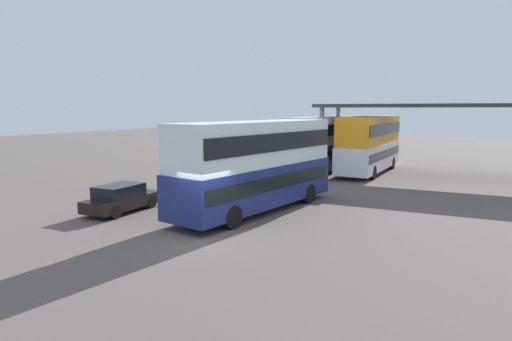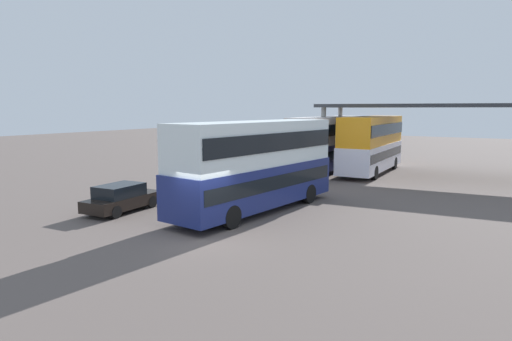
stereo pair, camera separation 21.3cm
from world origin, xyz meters
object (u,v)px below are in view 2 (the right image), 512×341
Objects in this scene: parked_hatchback at (122,198)px; double_decker_near_canopy at (327,142)px; double_decker_mid_row at (372,142)px; double_decker_main at (256,162)px.

double_decker_near_canopy reaches higher than parked_hatchback.
double_decker_main is at bearing 174.50° from double_decker_mid_row.
double_decker_near_canopy is 1.12× the size of double_decker_mid_row.
double_decker_main is at bearing -172.71° from double_decker_near_canopy.
parked_hatchback is at bearing 159.33° from double_decker_mid_row.
parked_hatchback is 20.16m from double_decker_mid_row.
double_decker_near_canopy is at bearing -14.43° from parked_hatchback.
double_decker_mid_row reaches higher than parked_hatchback.
double_decker_main is at bearing -61.94° from parked_hatchback.
double_decker_near_canopy is at bearing 15.09° from double_decker_main.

